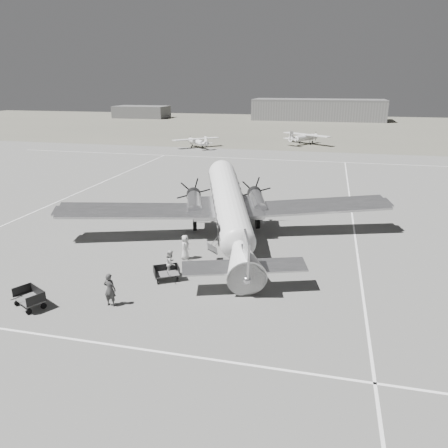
{
  "coord_description": "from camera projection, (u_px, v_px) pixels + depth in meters",
  "views": [
    {
      "loc": [
        9.41,
        -30.34,
        12.04
      ],
      "look_at": [
        2.39,
        -1.08,
        2.2
      ],
      "focal_mm": 35.0,
      "sensor_mm": 36.0,
      "label": 1
    }
  ],
  "objects": [
    {
      "name": "taxi_line_left",
      "position": [
        65.0,
        199.0,
        47.1
      ],
      "size": [
        0.15,
        60.0,
        0.01
      ],
      "primitive_type": "cube",
      "color": "white",
      "rests_on": "ground"
    },
    {
      "name": "hangar_main",
      "position": [
        318.0,
        110.0,
        142.64
      ],
      "size": [
        42.0,
        14.0,
        6.6
      ],
      "color": "slate",
      "rests_on": "ground"
    },
    {
      "name": "dc3_airliner",
      "position": [
        230.0,
        211.0,
        33.38
      ],
      "size": [
        32.04,
        26.82,
        5.21
      ],
      "primitive_type": null,
      "rotation": [
        0.0,
        0.0,
        0.33
      ],
      "color": "silver",
      "rests_on": "ground"
    },
    {
      "name": "taxi_line_horizon",
      "position": [
        269.0,
        159.0,
        70.84
      ],
      "size": [
        90.0,
        0.15,
        0.01
      ],
      "primitive_type": "cube",
      "color": "white",
      "rests_on": "ground"
    },
    {
      "name": "shed_secondary",
      "position": [
        142.0,
        112.0,
        151.74
      ],
      "size": [
        18.0,
        10.0,
        4.0
      ],
      "primitive_type": "cube",
      "color": "#535353",
      "rests_on": "ground"
    },
    {
      "name": "ground",
      "position": [
        197.0,
        244.0,
        33.87
      ],
      "size": [
        260.0,
        260.0,
        0.0
      ],
      "primitive_type": "plane",
      "color": "slate",
      "rests_on": "ground"
    },
    {
      "name": "ramp_agent",
      "position": [
        171.0,
        263.0,
        28.13
      ],
      "size": [
        0.72,
        0.9,
        1.79
      ],
      "primitive_type": "imported",
      "rotation": [
        0.0,
        0.0,
        1.62
      ],
      "color": "#B9BAB7",
      "rests_on": "ground"
    },
    {
      "name": "taxi_line_right",
      "position": [
        358.0,
        258.0,
        31.21
      ],
      "size": [
        0.15,
        80.0,
        0.01
      ],
      "primitive_type": "cube",
      "color": "white",
      "rests_on": "ground"
    },
    {
      "name": "ground_crew",
      "position": [
        110.0,
        290.0,
        24.35
      ],
      "size": [
        0.73,
        0.5,
        1.97
      ],
      "primitive_type": "imported",
      "rotation": [
        0.0,
        0.0,
        3.1
      ],
      "color": "#333333",
      "rests_on": "ground"
    },
    {
      "name": "taxi_line_near",
      "position": [
        113.0,
        345.0,
        20.93
      ],
      "size": [
        60.0,
        0.15,
        0.01
      ],
      "primitive_type": "cube",
      "color": "white",
      "rests_on": "ground"
    },
    {
      "name": "grass_infield",
      "position": [
        296.0,
        127.0,
        121.67
      ],
      "size": [
        260.0,
        90.0,
        0.01
      ],
      "primitive_type": "cube",
      "color": "#5E5C4F",
      "rests_on": "ground"
    },
    {
      "name": "baggage_cart_far",
      "position": [
        29.0,
        299.0,
        24.3
      ],
      "size": [
        2.28,
        2.06,
        1.06
      ],
      "primitive_type": null,
      "rotation": [
        0.0,
        0.0,
        -0.5
      ],
      "color": "#535353",
      "rests_on": "ground"
    },
    {
      "name": "baggage_cart_near",
      "position": [
        167.0,
        273.0,
        27.63
      ],
      "size": [
        2.03,
        1.85,
        0.94
      ],
      "primitive_type": null,
      "rotation": [
        0.0,
        0.0,
        0.53
      ],
      "color": "#535353",
      "rests_on": "ground"
    },
    {
      "name": "passenger",
      "position": [
        185.0,
        247.0,
        30.85
      ],
      "size": [
        0.64,
        0.92,
        1.78
      ],
      "primitive_type": "imported",
      "rotation": [
        0.0,
        0.0,
        1.49
      ],
      "color": "silver",
      "rests_on": "ground"
    },
    {
      "name": "light_plane_right",
      "position": [
        305.0,
        139.0,
        87.61
      ],
      "size": [
        14.23,
        13.71,
        2.3
      ],
      "primitive_type": null,
      "rotation": [
        0.0,
        0.0,
        -0.61
      ],
      "color": "white",
      "rests_on": "ground"
    },
    {
      "name": "light_plane_left",
      "position": [
        197.0,
        143.0,
        83.0
      ],
      "size": [
        12.2,
        12.11,
        1.97
      ],
      "primitive_type": null,
      "rotation": [
        0.0,
        0.0,
        0.75
      ],
      "color": "white",
      "rests_on": "ground"
    }
  ]
}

